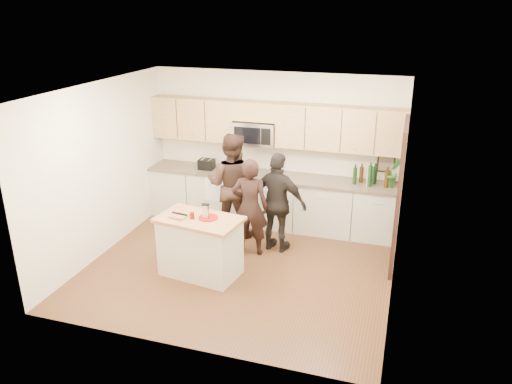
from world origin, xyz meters
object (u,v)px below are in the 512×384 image
(island, at_px, (200,246))
(woman_center, at_px, (232,185))
(woman_left, at_px, (250,207))
(toaster, at_px, (207,164))
(woman_right, at_px, (278,203))

(island, xyz_separation_m, woman_center, (-0.04, 1.48, 0.44))
(woman_left, relative_size, woman_center, 0.89)
(island, bearing_deg, woman_center, 99.90)
(toaster, distance_m, woman_right, 1.86)
(island, height_order, woman_left, woman_left)
(island, relative_size, woman_left, 0.81)
(toaster, height_order, woman_right, woman_right)
(woman_right, bearing_deg, island, 61.74)
(woman_center, bearing_deg, woman_right, 152.93)
(island, height_order, woman_right, woman_right)
(woman_right, bearing_deg, woman_left, 42.35)
(toaster, height_order, woman_left, woman_left)
(woman_center, bearing_deg, woman_left, 125.92)
(woman_center, bearing_deg, toaster, -42.94)
(woman_center, height_order, woman_right, woman_center)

